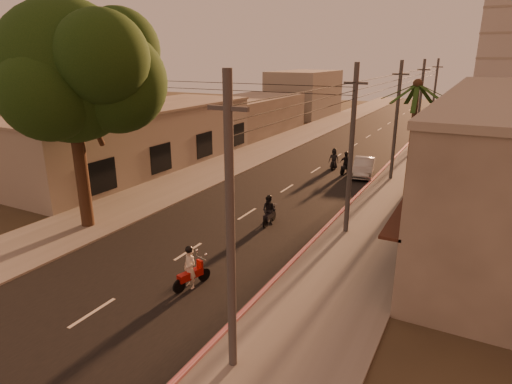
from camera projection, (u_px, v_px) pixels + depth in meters
ground at (162, 269)px, 19.53m from camera, size 160.00×160.00×0.00m
road at (316, 170)px, 36.34m from camera, size 10.00×140.00×0.02m
sidewalk_right at (408, 181)px, 32.97m from camera, size 5.00×140.00×0.12m
sidewalk_left at (240, 160)px, 39.69m from camera, size 5.00×140.00×0.12m
curb_stripe at (360, 194)px, 29.83m from camera, size 0.20×60.00×0.20m
left_building at (139, 137)px, 36.77m from camera, size 8.20×24.20×5.20m
broadleaf_tree at (76, 72)px, 21.72m from camera, size 9.60×8.70×12.10m
palm_tree at (417, 91)px, 27.23m from camera, size 5.00×5.00×8.20m
utility_poles at (399, 95)px, 31.58m from camera, size 1.20×48.26×9.00m
filler_right at (504, 112)px, 50.18m from camera, size 8.00×14.00×6.00m
filler_left_near at (251, 115)px, 53.72m from camera, size 8.00×14.00×4.40m
filler_left_far at (304, 94)px, 68.46m from camera, size 8.00×14.00×7.00m
scooter_red at (190, 269)px, 17.72m from camera, size 0.95×1.90×1.90m
scooter_mid_a at (269, 211)px, 24.42m from camera, size 0.93×1.83×1.80m
scooter_mid_b at (346, 164)px, 35.03m from camera, size 1.14×1.89×1.86m
scooter_far_a at (334, 160)px, 36.54m from camera, size 1.01×1.83×1.81m
parked_car at (364, 167)px, 34.48m from camera, size 3.01×4.91×1.45m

